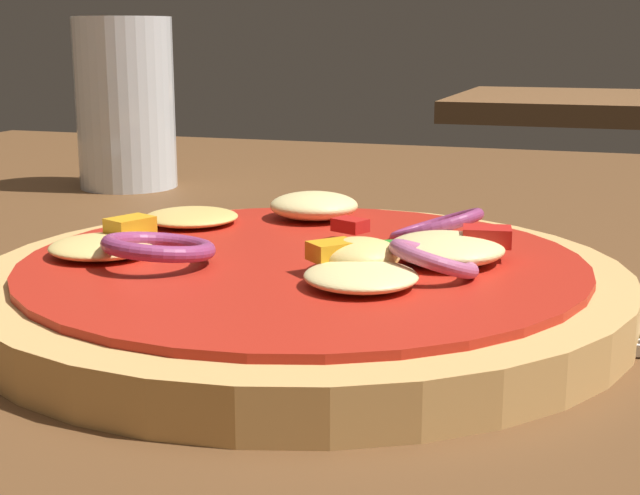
{
  "coord_description": "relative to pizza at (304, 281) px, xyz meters",
  "views": [
    {
      "loc": [
        0.06,
        -0.35,
        0.14
      ],
      "look_at": [
        -0.05,
        -0.01,
        0.05
      ],
      "focal_mm": 51.6,
      "sensor_mm": 36.0,
      "label": 1
    }
  ],
  "objects": [
    {
      "name": "dining_table",
      "position": [
        0.05,
        0.03,
        -0.03
      ],
      "size": [
        1.15,
        0.99,
        0.03
      ],
      "color": "brown",
      "rests_on": "ground"
    },
    {
      "name": "background_table",
      "position": [
        0.13,
        1.33,
        -0.03
      ],
      "size": [
        0.6,
        0.45,
        0.03
      ],
      "color": "brown",
      "rests_on": "ground"
    },
    {
      "name": "beer_glass",
      "position": [
        -0.21,
        0.23,
        0.04
      ],
      "size": [
        0.07,
        0.07,
        0.11
      ],
      "color": "silver",
      "rests_on": "dining_table"
    },
    {
      "name": "pizza",
      "position": [
        0.0,
        0.0,
        0.0
      ],
      "size": [
        0.24,
        0.24,
        0.04
      ],
      "color": "tan",
      "rests_on": "dining_table"
    }
  ]
}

